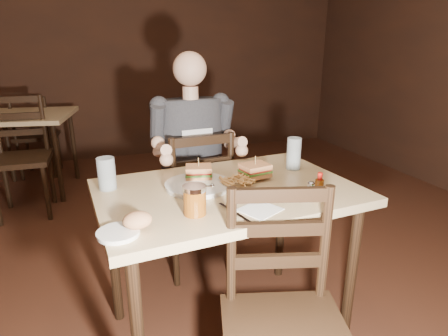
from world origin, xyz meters
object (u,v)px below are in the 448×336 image
object	(u,v)px
glass_left	(107,174)
glass_right	(294,154)
diner	(193,131)
chair_near	(286,336)
syrup_dispenser	(195,200)
bg_chair_near	(20,159)
hot_sauce	(319,186)
dinner_plate	(198,186)
main_table	(228,206)
bg_chair_far	(37,135)
side_plate	(118,234)
bg_table	(26,123)
chair_far	(193,200)

from	to	relation	value
glass_left	glass_right	size ratio (longest dim) A/B	0.88
diner	glass_right	size ratio (longest dim) A/B	5.31
chair_near	syrup_dispenser	distance (m)	0.57
bg_chair_near	diner	distance (m)	1.76
bg_chair_near	hot_sauce	distance (m)	2.58
chair_near	syrup_dispenser	world-z (taller)	chair_near
dinner_plate	syrup_dispenser	size ratio (longest dim) A/B	2.52
main_table	bg_chair_far	size ratio (longest dim) A/B	1.36
bg_chair_near	glass_left	world-z (taller)	bg_chair_near
main_table	side_plate	xyz separation A→B (m)	(-0.50, -0.29, 0.09)
diner	syrup_dispenser	xyz separation A→B (m)	(-0.21, -0.79, -0.08)
dinner_plate	glass_left	distance (m)	0.41
syrup_dispenser	side_plate	xyz separation A→B (m)	(-0.29, -0.08, -0.05)
hot_sauce	diner	bearing A→B (deg)	111.02
bg_table	diner	world-z (taller)	diner
diner	glass_left	bearing A→B (deg)	-145.08
chair_far	hot_sauce	distance (m)	1.00
main_table	glass_right	xyz separation A→B (m)	(0.41, 0.15, 0.17)
chair_near	side_plate	size ratio (longest dim) A/B	6.50
bg_table	bg_chair_near	world-z (taller)	bg_chair_near
bg_chair_near	main_table	bearing A→B (deg)	-56.81
chair_far	bg_chair_near	bearing A→B (deg)	-51.34
chair_near	main_table	bearing A→B (deg)	105.72
bg_chair_far	dinner_plate	world-z (taller)	bg_chair_far
diner	hot_sauce	size ratio (longest dim) A/B	7.49
glass_left	syrup_dispenser	bearing A→B (deg)	-51.88
glass_left	bg_chair_near	bearing A→B (deg)	110.69
dinner_plate	syrup_dispenser	xyz separation A→B (m)	(-0.08, -0.26, 0.05)
side_plate	chair_near	bearing A→B (deg)	-31.35
bg_chair_far	dinner_plate	size ratio (longest dim) A/B	3.04
glass_right	side_plate	size ratio (longest dim) A/B	1.17
bg_table	glass_right	xyz separation A→B (m)	(1.56, -2.26, 0.17)
syrup_dispenser	diner	bearing A→B (deg)	70.73
main_table	side_plate	size ratio (longest dim) A/B	8.45
chair_far	bg_chair_far	distance (m)	2.60
bg_chair_near	hot_sauce	bearing A→B (deg)	-53.68
bg_table	side_plate	size ratio (longest dim) A/B	6.55
main_table	bg_chair_far	world-z (taller)	bg_chair_far
dinner_plate	glass_left	size ratio (longest dim) A/B	2.01
diner	side_plate	bearing A→B (deg)	-123.80
chair_near	glass_left	bearing A→B (deg)	139.60
dinner_plate	hot_sauce	xyz separation A→B (m)	(0.44, -0.29, 0.05)
hot_sauce	syrup_dispenser	size ratio (longest dim) A/B	1.01
chair_far	hot_sauce	size ratio (longest dim) A/B	7.84
dinner_plate	glass_left	xyz separation A→B (m)	(-0.38, 0.12, 0.06)
chair_near	bg_chair_near	bearing A→B (deg)	131.00
dinner_plate	syrup_dispenser	bearing A→B (deg)	-107.87
diner	glass_right	world-z (taller)	diner
chair_near	bg_chair_far	size ratio (longest dim) A/B	1.04
glass_right	hot_sauce	bearing A→B (deg)	-104.14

